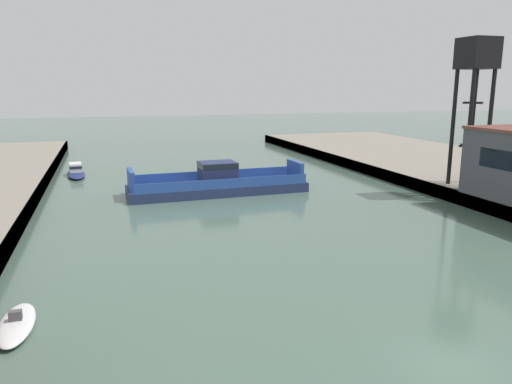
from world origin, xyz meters
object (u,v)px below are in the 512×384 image
object	(u,v)px
moored_boat_near_right	(16,324)
crane_tower	(476,70)
chain_ferry	(218,184)
moored_boat_near_left	(76,171)

from	to	relation	value
moored_boat_near_right	crane_tower	bearing A→B (deg)	22.80
chain_ferry	crane_tower	bearing A→B (deg)	-22.69
chain_ferry	moored_boat_near_left	xyz separation A→B (m)	(-16.55, 17.03, -0.47)
crane_tower	moored_boat_near_right	bearing A→B (deg)	-157.20
chain_ferry	crane_tower	world-z (taller)	crane_tower
moored_boat_near_right	crane_tower	world-z (taller)	crane_tower
chain_ferry	moored_boat_near_left	world-z (taller)	chain_ferry
crane_tower	chain_ferry	bearing A→B (deg)	157.31
chain_ferry	moored_boat_near_right	xyz separation A→B (m)	(-17.43, -29.16, -0.85)
moored_boat_near_left	crane_tower	distance (m)	52.66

